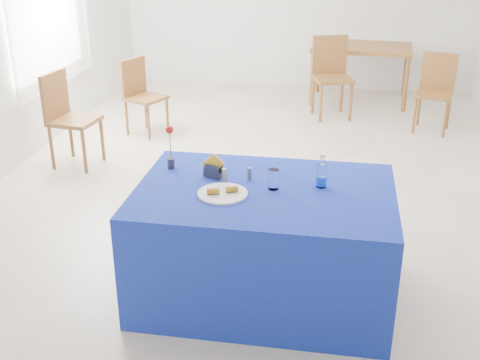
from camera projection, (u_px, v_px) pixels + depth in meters
name	position (u px, v px, depth m)	size (l,w,h in m)	color
floor	(264.00, 179.00, 5.78)	(7.00, 7.00, 0.00)	beige
plate	(223.00, 194.00, 3.64)	(0.31, 0.31, 0.01)	silver
drinking_glass	(273.00, 179.00, 3.70)	(0.06, 0.06, 0.13)	white
salt_shaker	(224.00, 175.00, 3.82)	(0.03, 0.03, 0.09)	slate
pepper_shaker	(249.00, 174.00, 3.83)	(0.03, 0.03, 0.09)	slate
blue_table	(264.00, 243.00, 3.87)	(1.60, 1.10, 0.76)	navy
water_bottle	(322.00, 176.00, 3.73)	(0.07, 0.07, 0.21)	white
napkin_holder	(213.00, 170.00, 3.88)	(0.15, 0.09, 0.16)	#3A3A3F
rose_vase	(170.00, 147.00, 3.97)	(0.05, 0.05, 0.30)	#27282D
oak_table	(362.00, 51.00, 7.97)	(1.34, 0.91, 0.76)	olive
chair_bg_left	(331.00, 71.00, 7.42)	(0.55, 0.55, 0.98)	brown
chair_bg_right	(436.00, 87.00, 6.94)	(0.48, 0.48, 0.89)	brown
chair_win_a	(66.00, 112.00, 5.92)	(0.47, 0.47, 0.94)	brown
chair_win_b	(140.00, 91.00, 6.83)	(0.50, 0.50, 0.86)	brown
banana_pieces	(223.00, 190.00, 3.63)	(0.19, 0.11, 0.04)	yellow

